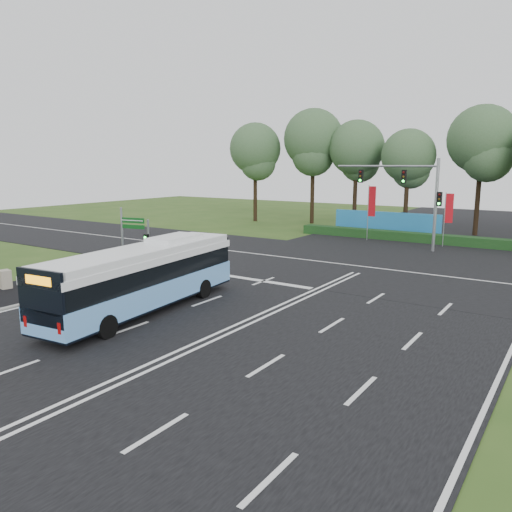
{
  "coord_description": "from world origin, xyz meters",
  "views": [
    {
      "loc": [
        11.62,
        -18.01,
        6.55
      ],
      "look_at": [
        -1.8,
        2.0,
        2.11
      ],
      "focal_mm": 35.0,
      "sensor_mm": 36.0,
      "label": 1
    }
  ],
  "objects": [
    {
      "name": "hedge",
      "position": [
        0.0,
        24.5,
        0.4
      ],
      "size": [
        22.0,
        1.2,
        0.8
      ],
      "primitive_type": "cube",
      "color": "#143715",
      "rests_on": "ground"
    },
    {
      "name": "road_cross",
      "position": [
        0.0,
        12.0,
        0.03
      ],
      "size": [
        120.0,
        14.0,
        0.05
      ],
      "primitive_type": "cube",
      "color": "black",
      "rests_on": "ground"
    },
    {
      "name": "banner_flag_left",
      "position": [
        -4.03,
        23.03,
        3.12
      ],
      "size": [
        0.71,
        0.13,
        4.8
      ],
      "rotation": [
        0.0,
        0.0,
        -0.11
      ],
      "color": "gray",
      "rests_on": "ground"
    },
    {
      "name": "ground",
      "position": [
        0.0,
        0.0,
        0.0
      ],
      "size": [
        120.0,
        120.0,
        0.0
      ],
      "primitive_type": "plane",
      "color": "#2F4F1A",
      "rests_on": "ground"
    },
    {
      "name": "road_main",
      "position": [
        0.0,
        0.0,
        0.02
      ],
      "size": [
        20.0,
        120.0,
        0.04
      ],
      "primitive_type": "cube",
      "color": "black",
      "rests_on": "ground"
    },
    {
      "name": "eucalyptus_row",
      "position": [
        0.13,
        31.21,
        8.57
      ],
      "size": [
        47.36,
        9.1,
        12.75
      ],
      "color": "black",
      "rests_on": "ground"
    },
    {
      "name": "pedestrian_signal",
      "position": [
        -10.2,
        2.91,
        1.81
      ],
      "size": [
        0.29,
        0.41,
        3.31
      ],
      "rotation": [
        0.0,
        0.0,
        0.21
      ],
      "color": "gray",
      "rests_on": "ground"
    },
    {
      "name": "utility_cabinet",
      "position": [
        -13.78,
        -4.04,
        0.52
      ],
      "size": [
        0.71,
        0.63,
        1.04
      ],
      "primitive_type": "cube",
      "rotation": [
        0.0,
        0.0,
        -0.2
      ],
      "color": "#A69B86",
      "rests_on": "ground"
    },
    {
      "name": "traffic_light_gantry",
      "position": [
        0.21,
        20.5,
        4.66
      ],
      "size": [
        8.41,
        0.28,
        7.0
      ],
      "color": "gray",
      "rests_on": "ground"
    },
    {
      "name": "bike_path",
      "position": [
        -12.5,
        -3.0,
        0.03
      ],
      "size": [
        5.0,
        18.0,
        0.06
      ],
      "primitive_type": "cube",
      "color": "black",
      "rests_on": "ground"
    },
    {
      "name": "banner_flag_mid",
      "position": [
        2.27,
        23.35,
        2.86
      ],
      "size": [
        0.63,
        0.21,
        4.37
      ],
      "rotation": [
        0.0,
        0.0,
        0.25
      ],
      "color": "gray",
      "rests_on": "ground"
    },
    {
      "name": "city_bus",
      "position": [
        -4.59,
        -2.8,
        1.59
      ],
      "size": [
        3.45,
        11.2,
        3.16
      ],
      "rotation": [
        0.0,
        0.0,
        0.11
      ],
      "color": "#66A6ED",
      "rests_on": "ground"
    },
    {
      "name": "kerb_strip",
      "position": [
        -10.1,
        -3.0,
        0.06
      ],
      "size": [
        0.25,
        18.0,
        0.12
      ],
      "primitive_type": "cube",
      "color": "gray",
      "rests_on": "ground"
    },
    {
      "name": "street_sign",
      "position": [
        -10.39,
        1.48,
        2.58
      ],
      "size": [
        1.58,
        0.4,
        4.12
      ],
      "rotation": [
        0.0,
        0.0,
        0.2
      ],
      "color": "gray",
      "rests_on": "ground"
    },
    {
      "name": "blue_hoarding",
      "position": [
        -4.0,
        27.0,
        1.1
      ],
      "size": [
        10.0,
        0.3,
        2.2
      ],
      "primitive_type": "cube",
      "color": "#227BBD",
      "rests_on": "ground"
    }
  ]
}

